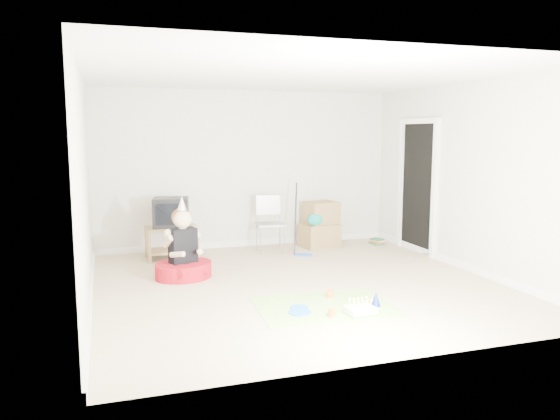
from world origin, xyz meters
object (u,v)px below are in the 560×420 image
object	(u,v)px
folding_chair	(270,224)
seated_woman	(183,260)
birthday_cake	(360,311)
crt_tv	(171,212)
cardboard_boxes	(320,225)
tv_stand	(172,240)

from	to	relation	value
folding_chair	seated_woman	world-z (taller)	seated_woman
folding_chair	birthday_cake	bearing A→B (deg)	-89.66
crt_tv	seated_woman	bearing A→B (deg)	-78.76
seated_woman	folding_chair	bearing A→B (deg)	36.45
folding_chair	seated_woman	size ratio (longest dim) A/B	0.86
crt_tv	folding_chair	size ratio (longest dim) A/B	0.55
crt_tv	birthday_cake	xyz separation A→B (m)	(1.58, -3.27, -0.67)
folding_chair	cardboard_boxes	distance (m)	0.94
tv_stand	birthday_cake	bearing A→B (deg)	-64.28
tv_stand	birthday_cake	xyz separation A→B (m)	(1.58, -3.27, -0.24)
cardboard_boxes	seated_woman	bearing A→B (deg)	-152.08
tv_stand	cardboard_boxes	distance (m)	2.48
birthday_cake	seated_woman	bearing A→B (deg)	127.40
folding_chair	seated_woman	xyz separation A→B (m)	(-1.55, -1.15, -0.22)
folding_chair	seated_woman	bearing A→B (deg)	-143.55
cardboard_boxes	seated_woman	size ratio (longest dim) A/B	0.70
folding_chair	cardboard_boxes	world-z (taller)	folding_chair
crt_tv	folding_chair	xyz separation A→B (m)	(1.56, -0.07, -0.25)
seated_woman	birthday_cake	xyz separation A→B (m)	(1.57, -2.05, -0.20)
crt_tv	folding_chair	distance (m)	1.58
seated_woman	crt_tv	bearing A→B (deg)	90.25
tv_stand	crt_tv	size ratio (longest dim) A/B	1.51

